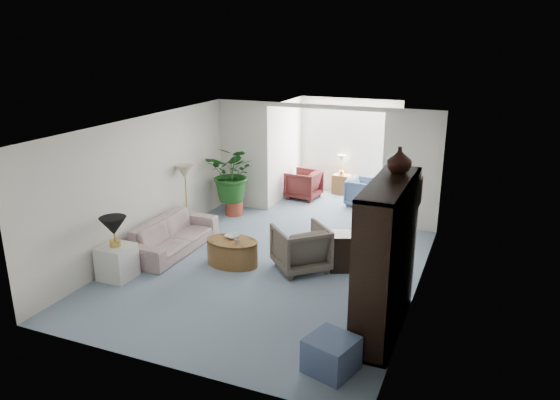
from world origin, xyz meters
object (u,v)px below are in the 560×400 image
at_px(coffee_bowl, 232,236).
at_px(cabinet_urn, 399,160).
at_px(framed_picture, 419,193).
at_px(coffee_cup, 237,241).
at_px(end_table, 117,262).
at_px(floor_lamp, 185,172).
at_px(coffee_table, 232,252).
at_px(side_table_dark, 345,251).
at_px(plant_pot, 234,208).
at_px(wingback_chair, 301,248).
at_px(ottoman, 331,354).
at_px(sunroom_chair_maroon, 304,184).
at_px(entertainment_cabinet, 386,258).
at_px(sunroom_chair_blue, 363,192).
at_px(sunroom_table, 341,184).
at_px(table_lamp, 113,226).

relative_size(coffee_bowl, cabinet_urn, 0.66).
xyz_separation_m(framed_picture, coffee_cup, (-2.98, 0.01, -1.21)).
distance_m(end_table, floor_lamp, 2.58).
height_order(framed_picture, coffee_table, framed_picture).
bearing_deg(side_table_dark, plant_pot, 149.23).
xyz_separation_m(wingback_chair, cabinet_urn, (1.71, -0.86, 1.89)).
bearing_deg(ottoman, coffee_bowl, 137.14).
height_order(floor_lamp, plant_pot, floor_lamp).
xyz_separation_m(coffee_table, sunroom_chair_maroon, (-0.20, 4.20, 0.13)).
height_order(entertainment_cabinet, cabinet_urn, cabinet_urn).
height_order(coffee_bowl, sunroom_chair_maroon, sunroom_chair_maroon).
distance_m(ottoman, plant_pot, 6.02).
relative_size(coffee_table, sunroom_chair_blue, 1.34).
distance_m(end_table, side_table_dark, 3.85).
bearing_deg(coffee_bowl, plant_pot, 116.64).
distance_m(framed_picture, sunroom_chair_blue, 4.87).
height_order(floor_lamp, sunroom_table, floor_lamp).
xyz_separation_m(wingback_chair, sunroom_chair_blue, (0.12, 3.92, -0.07)).
relative_size(coffee_table, sunroom_chair_maroon, 1.23).
height_order(framed_picture, sunroom_table, framed_picture).
bearing_deg(coffee_bowl, sunroom_table, 82.89).
bearing_deg(sunroom_table, ottoman, -74.72).
distance_m(table_lamp, coffee_table, 2.07).
xyz_separation_m(end_table, sunroom_chair_blue, (2.82, 5.42, 0.04)).
height_order(coffee_cup, sunroom_chair_maroon, sunroom_chair_maroon).
distance_m(framed_picture, end_table, 4.98).
distance_m(coffee_table, entertainment_cabinet, 3.20).
relative_size(table_lamp, plant_pot, 1.10).
height_order(table_lamp, sunroom_chair_blue, table_lamp).
bearing_deg(coffee_table, side_table_dark, 16.93).
bearing_deg(cabinet_urn, table_lamp, -171.73).
bearing_deg(framed_picture, sunroom_chair_blue, 112.95).
relative_size(ottoman, sunroom_chair_blue, 0.77).
xyz_separation_m(coffee_cup, sunroom_table, (0.40, 5.05, -0.25)).
xyz_separation_m(coffee_table, ottoman, (2.53, -2.30, -0.01)).
xyz_separation_m(floor_lamp, sunroom_table, (2.21, 3.78, -1.00)).
bearing_deg(end_table, ottoman, -14.78).
height_order(floor_lamp, sunroom_chair_blue, floor_lamp).
xyz_separation_m(floor_lamp, coffee_table, (1.65, -1.16, -1.02)).
relative_size(end_table, sunroom_table, 1.15).
xyz_separation_m(entertainment_cabinet, ottoman, (-0.36, -1.21, -0.83)).
height_order(coffee_bowl, cabinet_urn, cabinet_urn).
bearing_deg(sunroom_chair_blue, ottoman, -164.06).
xyz_separation_m(coffee_table, coffee_cup, (0.15, -0.10, 0.27)).
xyz_separation_m(coffee_bowl, sunroom_chair_maroon, (-0.15, 4.10, -0.13)).
relative_size(entertainment_cabinet, cabinet_urn, 5.90).
relative_size(end_table, entertainment_cabinet, 0.27).
height_order(plant_pot, sunroom_table, sunroom_table).
relative_size(table_lamp, wingback_chair, 0.51).
distance_m(coffee_cup, side_table_dark, 1.87).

